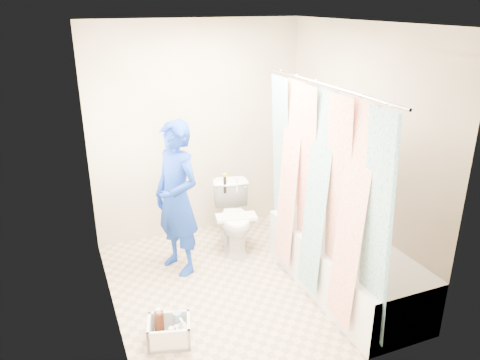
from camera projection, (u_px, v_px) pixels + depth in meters
name	position (u px, v px, depth m)	size (l,w,h in m)	color
floor	(243.00, 284.00, 4.52)	(2.60, 2.60, 0.00)	tan
ceiling	(243.00, 23.00, 3.65)	(2.40, 2.60, 0.02)	white
wall_back	(198.00, 131.00, 5.21)	(2.40, 0.02, 2.40)	#C6B299
wall_front	(322.00, 231.00, 2.96)	(2.40, 0.02, 2.40)	#C6B299
wall_left	(102.00, 187.00, 3.66)	(0.02, 2.60, 2.40)	#C6B299
wall_right	(357.00, 152.00, 4.51)	(0.02, 2.60, 2.40)	#C6B299
bathtub	(344.00, 264.00, 4.35)	(0.70, 1.75, 0.50)	white
curtain_rod	(326.00, 85.00, 3.63)	(0.02, 0.02, 1.90)	silver
shower_curtain	(318.00, 195.00, 3.97)	(0.06, 1.75, 1.80)	white
toilet	(235.00, 218.00, 5.10)	(0.39, 0.69, 0.70)	silver
tank_lid	(236.00, 217.00, 4.97)	(0.43, 0.19, 0.03)	white
tank_internals	(228.00, 183.00, 5.14)	(0.17, 0.07, 0.23)	black
plumber	(177.00, 199.00, 4.52)	(0.56, 0.37, 1.55)	#102EA3
cleaning_caddy	(171.00, 332.00, 3.73)	(0.39, 0.35, 0.26)	white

